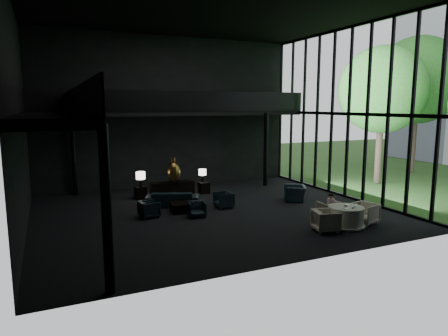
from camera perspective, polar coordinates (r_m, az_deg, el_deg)
name	(u,v)px	position (r m, az deg, el deg)	size (l,w,h in m)	color
floor	(213,212)	(16.75, -1.59, -6.29)	(14.00, 12.00, 0.02)	black
ceiling	(212,11)	(16.55, -1.72, 21.50)	(14.00, 12.00, 0.02)	black
wall_back	(170,113)	(21.83, -7.72, 7.82)	(14.00, 0.04, 8.00)	black
wall_front	(298,121)	(10.86, 10.59, 6.68)	(14.00, 0.04, 8.00)	black
wall_left	(17,118)	(14.97, -27.44, 6.42)	(0.04, 12.00, 8.00)	black
curtain_wall	(349,114)	(19.88, 17.37, 7.39)	(0.20, 12.00, 8.00)	black
mezzanine_left	(50,117)	(14.94, -23.60, 6.67)	(2.00, 12.00, 0.25)	black
mezzanine_back	(194,113)	(21.19, -4.33, 7.84)	(12.00, 2.00, 0.25)	black
railing_left	(80,100)	(14.98, -19.87, 9.19)	(0.06, 12.00, 1.00)	black
railing_back	(200,101)	(20.25, -3.38, 9.50)	(12.00, 0.06, 1.00)	black
column_sw	(107,211)	(9.61, -16.44, -5.89)	(0.24, 0.24, 4.00)	black
column_nw	(74,155)	(20.81, -20.69, 1.75)	(0.24, 0.24, 4.00)	black
column_ne	(266,150)	(22.01, 5.99, 2.64)	(0.24, 0.24, 4.00)	black
tree_near	(382,90)	(24.12, 21.69, 10.31)	(4.80, 4.80, 7.65)	#382D23
tree_far	(418,80)	(29.19, 25.93, 11.18)	(5.60, 5.60, 8.80)	#382D23
console	(173,188)	(19.86, -7.36, -2.92)	(2.15, 0.49, 0.68)	black
bronze_urn	(174,172)	(19.48, -7.22, -0.54)	(0.67, 0.67, 1.24)	#AF732B
side_table_left	(141,193)	(19.42, -11.84, -3.45)	(0.54, 0.54, 0.59)	black
table_lamp_left	(141,176)	(19.14, -11.83, -1.15)	(0.43, 0.43, 0.72)	black
side_table_right	(204,188)	(20.23, -2.89, -2.82)	(0.50, 0.50, 0.55)	black
table_lamp_right	(202,173)	(20.28, -3.11, -0.68)	(0.38, 0.38, 0.64)	black
sofa	(172,195)	(17.72, -7.39, -3.89)	(2.48, 0.73, 0.97)	black
lounge_armchair_west	(149,209)	(16.17, -10.64, -5.76)	(0.66, 0.62, 0.68)	black
lounge_armchair_east	(224,199)	(17.35, -0.06, -4.52)	(0.70, 0.66, 0.72)	black
lounge_armchair_south	(197,209)	(15.98, -3.94, -5.93)	(0.59, 0.55, 0.61)	black
window_armchair	(295,191)	(18.87, 10.12, -3.21)	(1.08, 0.70, 0.94)	black
coffee_table	(181,207)	(16.80, -6.10, -5.61)	(0.86, 0.86, 0.38)	black
dining_table	(346,218)	(15.33, 17.01, -6.86)	(1.42, 1.42, 0.75)	white
dining_chair_north	(330,210)	(16.04, 14.90, -5.76)	(0.80, 0.75, 0.82)	white
dining_chair_east	(364,211)	(15.94, 19.43, -5.83)	(0.92, 0.86, 0.95)	silver
dining_chair_west	(326,219)	(14.59, 14.37, -7.03)	(0.88, 0.83, 0.91)	beige
child	(331,201)	(15.94, 15.04, -4.60)	(0.28, 0.28, 0.61)	#CF9DB6
plate_a	(346,209)	(14.91, 17.00, -5.59)	(0.23, 0.23, 0.01)	white
plate_b	(347,205)	(15.49, 17.13, -5.06)	(0.22, 0.22, 0.01)	white
saucer	(353,207)	(15.24, 18.00, -5.34)	(0.13, 0.13, 0.01)	white
coffee_cup	(355,206)	(15.23, 18.15, -5.20)	(0.09, 0.09, 0.07)	white
cereal_bowl	(346,205)	(15.28, 16.99, -5.13)	(0.14, 0.14, 0.07)	white
cream_pot	(353,208)	(15.02, 17.91, -5.41)	(0.06, 0.06, 0.07)	#99999E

